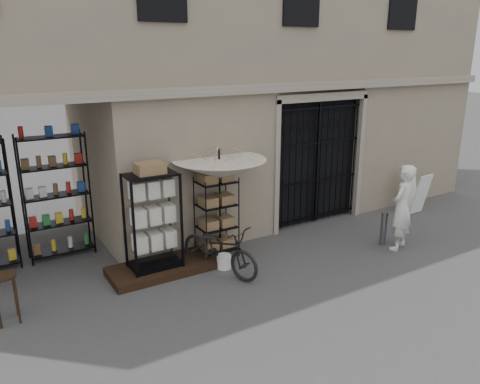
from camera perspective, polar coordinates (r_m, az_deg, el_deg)
ground at (r=8.95m, az=9.20°, el=-9.76°), size 80.00×80.00×0.00m
main_building at (r=11.35m, az=-3.57°, el=19.43°), size 14.00×4.00×9.00m
shop_recess at (r=9.19m, az=-25.02°, el=-0.41°), size 3.00×1.70×3.00m
shop_shelving at (r=9.74m, az=-25.50°, el=-1.11°), size 2.70×0.50×2.50m
iron_gate at (r=11.17m, az=8.89°, el=3.80°), size 2.50×0.21×3.00m
step_platform at (r=9.00m, az=-9.36°, el=-9.11°), size 2.00×0.90×0.15m
display_cabinet at (r=8.60m, az=-10.54°, el=-4.10°), size 0.98×0.72×1.92m
wire_rack at (r=9.27m, az=-2.87°, el=-3.19°), size 0.74×0.54×1.65m
market_umbrella at (r=9.05m, az=-2.55°, el=3.45°), size 1.76×1.79×2.62m
white_bucket at (r=9.00m, az=-1.96°, el=-8.46°), size 0.31×0.31×0.26m
bicycle at (r=8.91m, az=-2.48°, el=-9.69°), size 0.91×1.09×1.78m
wooden_stool at (r=8.03m, az=-26.60°, el=-11.43°), size 0.41×0.41×0.78m
steel_bollard at (r=10.41m, az=17.11°, el=-4.26°), size 0.15×0.15×0.73m
shopkeeper at (r=10.45m, az=18.61°, el=-6.48°), size 1.27×1.91×0.43m
easel_sign at (r=12.65m, az=20.63°, el=-0.09°), size 0.52×0.59×1.03m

